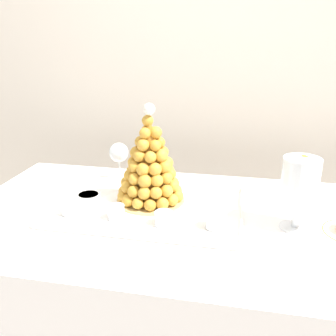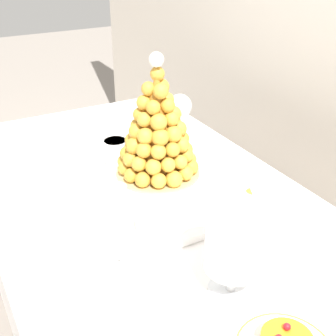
{
  "view_description": "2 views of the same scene",
  "coord_description": "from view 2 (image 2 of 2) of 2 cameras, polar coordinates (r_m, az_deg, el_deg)",
  "views": [
    {
      "loc": [
        0.11,
        -1.14,
        1.32
      ],
      "look_at": [
        -0.12,
        -0.03,
        0.92
      ],
      "focal_mm": 39.09,
      "sensor_mm": 36.0,
      "label": 1
    },
    {
      "loc": [
        0.86,
        -0.47,
        1.4
      ],
      "look_at": [
        -0.04,
        0.03,
        0.84
      ],
      "focal_mm": 48.14,
      "sensor_mm": 36.0,
      "label": 2
    }
  ],
  "objects": [
    {
      "name": "creme_brulee_ramekin",
      "position": [
        1.54,
        -6.69,
        3.1
      ],
      "size": [
        0.08,
        0.08,
        0.03
      ],
      "color": "white",
      "rests_on": "serving_tray"
    },
    {
      "name": "macaron_goblet",
      "position": [
        0.89,
        8.49,
        -8.12
      ],
      "size": [
        0.12,
        0.12,
        0.25
      ],
      "color": "white",
      "rests_on": "buffet_table"
    },
    {
      "name": "dessert_cup_left",
      "position": [
        1.52,
        -11.16,
        2.76
      ],
      "size": [
        0.06,
        0.06,
        0.06
      ],
      "color": "silver",
      "rests_on": "serving_tray"
    },
    {
      "name": "croquembouche",
      "position": [
        1.31,
        -1.38,
        4.77
      ],
      "size": [
        0.26,
        0.26,
        0.37
      ],
      "color": "tan",
      "rests_on": "serving_tray"
    },
    {
      "name": "serving_tray",
      "position": [
        1.35,
        -3.38,
        -1.42
      ],
      "size": [
        0.68,
        0.44,
        0.02
      ],
      "color": "white",
      "rests_on": "buffet_table"
    },
    {
      "name": "dessert_cup_centre",
      "position": [
        1.23,
        -6.59,
        -3.4
      ],
      "size": [
        0.06,
        0.06,
        0.05
      ],
      "color": "silver",
      "rests_on": "serving_tray"
    },
    {
      "name": "wine_glass",
      "position": [
        1.55,
        1.5,
        7.72
      ],
      "size": [
        0.08,
        0.08,
        0.17
      ],
      "color": "silver",
      "rests_on": "buffet_table"
    },
    {
      "name": "dessert_cup_mid_right",
      "position": [
        1.11,
        -2.54,
        -7.02
      ],
      "size": [
        0.06,
        0.06,
        0.06
      ],
      "color": "silver",
      "rests_on": "serving_tray"
    },
    {
      "name": "buffet_table",
      "position": [
        1.24,
        -0.16,
        -9.2
      ],
      "size": [
        1.75,
        0.85,
        0.73
      ],
      "color": "brown",
      "rests_on": "ground_plane"
    },
    {
      "name": "dessert_cup_mid_left",
      "position": [
        1.37,
        -8.94,
        -0.01
      ],
      "size": [
        0.06,
        0.06,
        0.05
      ],
      "color": "silver",
      "rests_on": "serving_tray"
    }
  ]
}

